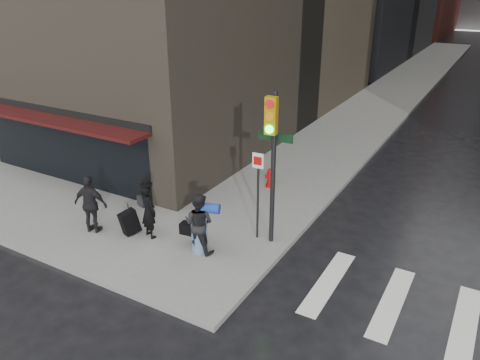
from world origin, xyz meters
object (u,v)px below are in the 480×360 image
object	(u,v)px
man_jeans	(199,223)
fire_hydrant	(270,178)
man_greycoat	(91,204)
traffic_light	(271,149)
man_overcoat	(145,213)

from	to	relation	value
man_jeans	fire_hydrant	world-z (taller)	man_jeans
man_jeans	man_greycoat	world-z (taller)	man_greycoat
traffic_light	man_jeans	bearing A→B (deg)	-140.07
traffic_light	fire_hydrant	world-z (taller)	traffic_light
man_jeans	man_overcoat	bearing A→B (deg)	-3.45
man_jeans	fire_hydrant	distance (m)	4.92
man_greycoat	traffic_light	xyz separation A→B (m)	(4.78, 2.04, 1.92)
man_overcoat	man_greycoat	world-z (taller)	man_greycoat
man_jeans	fire_hydrant	bearing A→B (deg)	-93.16
traffic_light	fire_hydrant	size ratio (longest dim) A/B	6.24
man_overcoat	man_greycoat	bearing A→B (deg)	40.03
man_greycoat	fire_hydrant	bearing A→B (deg)	-132.47
fire_hydrant	man_greycoat	bearing A→B (deg)	-119.03
man_overcoat	traffic_light	world-z (taller)	traffic_light
man_jeans	fire_hydrant	size ratio (longest dim) A/B	2.48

